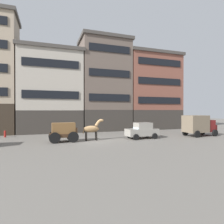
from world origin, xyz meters
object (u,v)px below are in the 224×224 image
Objects in this scene: cargo_wagon at (64,131)px; fire_hydrant_curbside at (5,134)px; sedan_dark at (142,131)px; delivery_truck_near at (199,125)px; draft_horse at (92,129)px.

fire_hydrant_curbside is (-6.44, 5.82, -0.72)m from cargo_wagon.
sedan_dark is at bearing -2.64° from cargo_wagon.
cargo_wagon is 3.53× the size of fire_hydrant_curbside.
delivery_truck_near reaches higher than cargo_wagon.
delivery_truck_near is 7.86m from sedan_dark.
sedan_dark is (8.76, -0.40, -0.23)m from cargo_wagon.
delivery_truck_near is at bearing -3.60° from draft_horse.
cargo_wagon is at bearing 177.04° from delivery_truck_near.
sedan_dark is (-7.83, 0.45, -0.51)m from delivery_truck_near.
draft_horse is at bearing 176.01° from sedan_dark.
cargo_wagon is 2.95m from draft_horse.
draft_horse reaches higher than cargo_wagon.
draft_horse is at bearing 176.40° from delivery_truck_near.
fire_hydrant_curbside is at bearing 163.82° from delivery_truck_near.
fire_hydrant_curbside is (-23.03, 6.68, -1.00)m from delivery_truck_near.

